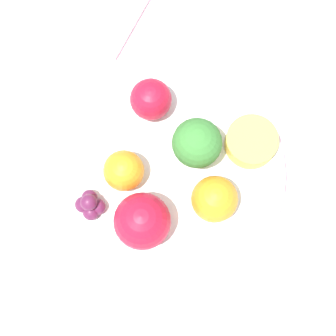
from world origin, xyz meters
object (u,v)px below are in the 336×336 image
(broccoli, at_px, (197,144))
(small_cup, at_px, (251,142))
(napkin, at_px, (88,3))
(apple_green, at_px, (142,221))
(orange_front, at_px, (124,171))
(apple_red, at_px, (151,99))
(orange_back, at_px, (215,199))
(bowl, at_px, (168,174))
(grape_cluster, at_px, (90,205))

(broccoli, height_order, small_cup, broccoli)
(broccoli, bearing_deg, napkin, 34.75)
(apple_green, distance_m, napkin, 0.30)
(apple_green, distance_m, orange_front, 0.06)
(apple_red, relative_size, orange_front, 1.05)
(orange_front, height_order, orange_back, orange_back)
(bowl, height_order, apple_red, apple_red)
(apple_green, height_order, napkin, apple_green)
(orange_front, xyz_separation_m, orange_back, (-0.03, -0.10, 0.00))
(bowl, relative_size, small_cup, 4.57)
(apple_red, bearing_deg, bowl, -163.50)
(bowl, height_order, napkin, bowl)
(apple_green, bearing_deg, bowl, -20.89)
(apple_red, distance_m, napkin, 0.18)
(bowl, relative_size, apple_red, 5.62)
(orange_back, distance_m, napkin, 0.30)
(orange_front, height_order, grape_cluster, orange_front)
(apple_red, bearing_deg, small_cup, -109.94)
(orange_front, height_order, napkin, orange_front)
(small_cup, xyz_separation_m, napkin, (0.19, 0.20, -0.04))
(broccoli, height_order, napkin, broccoli)
(apple_green, bearing_deg, broccoli, -32.68)
(small_cup, bearing_deg, bowl, 110.18)
(apple_green, xyz_separation_m, orange_back, (0.03, -0.07, -0.00))
(apple_red, xyz_separation_m, small_cup, (-0.04, -0.11, -0.01))
(apple_green, relative_size, orange_back, 1.20)
(apple_green, relative_size, grape_cluster, 1.77)
(apple_red, relative_size, napkin, 0.28)
(apple_red, relative_size, orange_back, 0.94)
(apple_red, xyz_separation_m, orange_front, (-0.08, 0.02, -0.00))
(apple_green, xyz_separation_m, orange_front, (0.05, 0.02, -0.01))
(orange_front, bearing_deg, bowl, -80.28)
(napkin, bearing_deg, apple_green, -163.18)
(apple_green, bearing_deg, grape_cluster, 72.34)
(orange_back, relative_size, napkin, 0.30)
(orange_front, height_order, small_cup, orange_front)
(orange_front, relative_size, small_cup, 0.77)
(apple_red, height_order, napkin, apple_red)
(apple_red, distance_m, small_cup, 0.12)
(orange_back, height_order, napkin, orange_back)
(broccoli, bearing_deg, apple_red, 44.06)
(small_cup, relative_size, napkin, 0.34)
(orange_back, xyz_separation_m, grape_cluster, (-0.01, 0.13, -0.01))
(orange_front, xyz_separation_m, grape_cluster, (-0.04, 0.03, -0.01))
(grape_cluster, xyz_separation_m, napkin, (0.26, 0.03, -0.04))
(bowl, distance_m, grape_cluster, 0.10)
(apple_red, bearing_deg, grape_cluster, 153.22)
(bowl, xyz_separation_m, orange_back, (-0.03, -0.05, 0.04))
(apple_red, bearing_deg, broccoli, -135.94)
(broccoli, relative_size, small_cup, 1.15)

